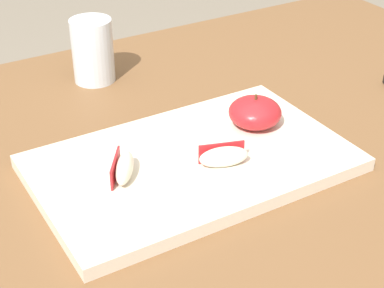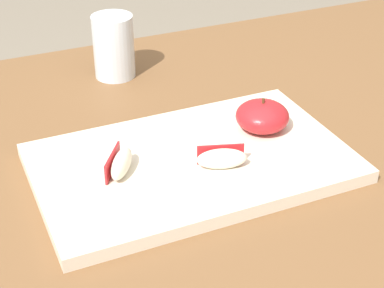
{
  "view_description": "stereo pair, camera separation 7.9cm",
  "coord_description": "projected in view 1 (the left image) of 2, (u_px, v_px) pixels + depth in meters",
  "views": [
    {
      "loc": [
        -0.27,
        -0.62,
        1.19
      ],
      "look_at": [
        0.08,
        -0.04,
        0.77
      ],
      "focal_mm": 57.93,
      "sensor_mm": 36.0,
      "label": 1
    },
    {
      "loc": [
        -0.2,
        -0.66,
        1.19
      ],
      "look_at": [
        0.08,
        -0.04,
        0.77
      ],
      "focal_mm": 57.93,
      "sensor_mm": 36.0,
      "label": 2
    }
  ],
  "objects": [
    {
      "name": "apple_half_skin_up",
      "position": [
        255.0,
        112.0,
        0.86
      ],
      "size": [
        0.07,
        0.07,
        0.05
      ],
      "color": "#B21E23",
      "rests_on": "cutting_board"
    },
    {
      "name": "dining_table",
      "position": [
        128.0,
        226.0,
        0.86
      ],
      "size": [
        1.5,
        0.82,
        0.74
      ],
      "color": "brown",
      "rests_on": "ground_plane"
    },
    {
      "name": "cutting_board",
      "position": [
        192.0,
        163.0,
        0.8
      ],
      "size": [
        0.4,
        0.25,
        0.02
      ],
      "color": "beige",
      "rests_on": "dining_table"
    },
    {
      "name": "apple_wedge_front",
      "position": [
        124.0,
        168.0,
        0.75
      ],
      "size": [
        0.05,
        0.06,
        0.03
      ],
      "color": "#F4EACC",
      "rests_on": "cutting_board"
    },
    {
      "name": "apple_wedge_left",
      "position": [
        224.0,
        156.0,
        0.78
      ],
      "size": [
        0.07,
        0.04,
        0.03
      ],
      "color": "#F4EACC",
      "rests_on": "cutting_board"
    },
    {
      "name": "drinking_glass_water",
      "position": [
        93.0,
        51.0,
        1.01
      ],
      "size": [
        0.07,
        0.07,
        0.1
      ],
      "color": "silver",
      "rests_on": "dining_table"
    }
  ]
}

